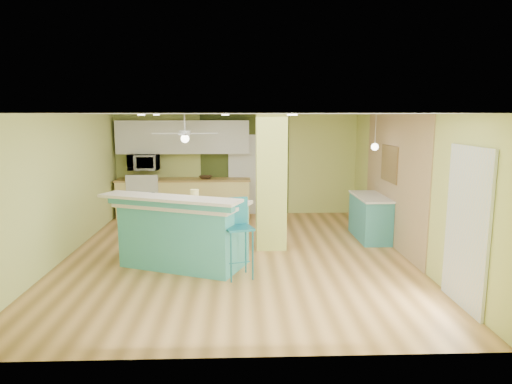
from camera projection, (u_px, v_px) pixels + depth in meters
floor at (236, 255)px, 8.17m from camera, size 6.00×7.00×0.01m
ceiling at (235, 114)px, 7.75m from camera, size 6.00×7.00×0.01m
wall_back at (237, 165)px, 11.42m from camera, size 6.00×0.01×2.50m
wall_front at (233, 241)px, 4.51m from camera, size 6.00×0.01×2.50m
wall_left at (62, 187)px, 7.85m from camera, size 0.01×7.00×2.50m
wall_right at (405, 185)px, 8.07m from camera, size 0.01×7.00×2.50m
wood_panel at (393, 181)px, 8.66m from camera, size 0.02×3.40×2.50m
olive_accent at (245, 165)px, 11.41m from camera, size 2.20×0.02×2.50m
interior_door at (245, 175)px, 11.42m from camera, size 0.82×0.05×2.00m
french_door at (467, 228)px, 5.84m from camera, size 0.04×1.08×2.10m
column at (271, 182)px, 8.48m from camera, size 0.55×0.55×2.50m
kitchen_run at (184, 198)px, 11.20m from camera, size 3.25×0.63×0.94m
stove at (145, 199)px, 11.16m from camera, size 0.76×0.66×1.08m
upper_cabinets at (183, 137)px, 11.07m from camera, size 3.20×0.34×0.80m
microwave at (144, 162)px, 11.02m from camera, size 0.70×0.48×0.39m
ceiling_fan at (185, 134)px, 9.75m from camera, size 1.41×1.41×0.61m
pendant_lamp at (375, 147)px, 8.69m from camera, size 0.14×0.14×0.69m
wall_decor at (389, 164)px, 8.81m from camera, size 0.03×0.90×0.70m
peninsula at (184, 232)px, 7.54m from camera, size 2.48×1.97×1.24m
bar_stool at (237, 225)px, 6.99m from camera, size 0.51×0.51×1.23m
side_counter at (370, 217)px, 9.22m from camera, size 0.58×1.37×0.88m
fruit_bowl at (206, 177)px, 11.12m from camera, size 0.39×0.39×0.08m
canister at (195, 194)px, 7.72m from camera, size 0.15×0.15×0.16m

